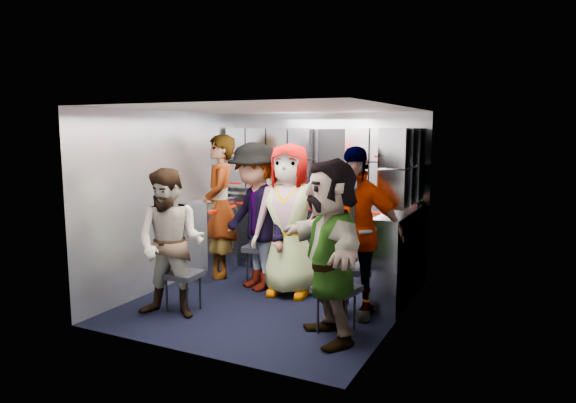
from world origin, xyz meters
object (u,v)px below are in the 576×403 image
at_px(attendant_arc_e, 330,250).
at_px(jump_seat_mid_right, 358,271).
at_px(attendant_arc_b, 255,217).
at_px(attendant_arc_a, 171,244).
at_px(attendant_arc_d, 353,232).
at_px(jump_seat_near_left, 183,276).
at_px(attendant_standing, 220,206).
at_px(jump_seat_near_right, 337,291).
at_px(jump_seat_mid_left, 263,250).
at_px(attendant_arc_c, 289,220).
at_px(jump_seat_center, 296,253).

bearing_deg(attendant_arc_e, jump_seat_mid_right, 139.04).
bearing_deg(attendant_arc_b, jump_seat_mid_right, 19.09).
relative_size(attendant_arc_a, attendant_arc_d, 0.87).
bearing_deg(jump_seat_near_left, attendant_arc_a, -90.00).
relative_size(attendant_standing, attendant_arc_b, 1.05).
bearing_deg(attendant_arc_e, jump_seat_near_right, 138.31).
distance_m(attendant_standing, attendant_arc_a, 1.50).
distance_m(attendant_arc_b, attendant_arc_d, 1.38).
relative_size(jump_seat_mid_left, attendant_arc_d, 0.28).
distance_m(attendant_arc_a, attendant_arc_c, 1.39).
relative_size(jump_seat_mid_left, attendant_arc_c, 0.28).
relative_size(jump_seat_near_left, attendant_arc_d, 0.24).
bearing_deg(jump_seat_mid_right, jump_seat_near_left, -153.21).
height_order(attendant_arc_c, attendant_arc_e, attendant_arc_c).
distance_m(attendant_arc_c, attendant_arc_d, 0.94).
distance_m(jump_seat_near_right, attendant_arc_c, 1.29).
xyz_separation_m(jump_seat_mid_left, jump_seat_center, (0.46, -0.02, 0.01)).
bearing_deg(jump_seat_near_right, attendant_arc_a, -167.85).
distance_m(attendant_arc_b, attendant_arc_e, 1.68).
xyz_separation_m(jump_seat_near_right, attendant_standing, (-2.01, 1.09, 0.52)).
bearing_deg(attendant_arc_e, jump_seat_near_left, -131.95).
bearing_deg(jump_seat_center, attendant_arc_e, -53.01).
xyz_separation_m(jump_seat_center, attendant_arc_e, (0.88, -1.17, 0.38)).
distance_m(jump_seat_center, jump_seat_near_right, 1.33).
xyz_separation_m(attendant_arc_a, attendant_arc_d, (1.63, 0.82, 0.11)).
bearing_deg(attendant_arc_d, jump_seat_center, 139.83).
bearing_deg(jump_seat_mid_right, jump_seat_mid_left, 164.66).
height_order(attendant_arc_b, attendant_arc_e, attendant_arc_b).
bearing_deg(jump_seat_mid_left, attendant_arc_d, -22.27).
bearing_deg(attendant_arc_c, attendant_arc_b, 168.70).
relative_size(jump_seat_near_left, jump_seat_near_right, 0.94).
bearing_deg(attendant_arc_e, attendant_arc_c, 179.99).
xyz_separation_m(attendant_arc_b, attendant_arc_d, (1.33, -0.37, -0.00)).
height_order(jump_seat_near_left, attendant_arc_b, attendant_arc_b).
relative_size(jump_seat_center, attendant_arc_c, 0.29).
height_order(attendant_standing, attendant_arc_d, attendant_standing).
bearing_deg(attendant_arc_d, attendant_arc_b, 155.42).
bearing_deg(attendant_standing, jump_seat_near_right, 28.46).
bearing_deg(jump_seat_center, jump_seat_mid_right, -21.44).
bearing_deg(attendant_arc_c, attendant_arc_a, -131.42).
xyz_separation_m(attendant_arc_a, attendant_arc_b, (0.29, 1.19, 0.11)).
height_order(jump_seat_mid_right, attendant_arc_a, attendant_arc_a).
distance_m(jump_seat_near_left, jump_seat_mid_right, 1.82).
bearing_deg(attendant_standing, attendant_arc_e, 24.64).
relative_size(attendant_arc_a, attendant_arc_b, 0.87).
distance_m(jump_seat_center, attendant_arc_e, 1.51).
xyz_separation_m(jump_seat_center, attendant_standing, (-1.12, 0.10, 0.47)).
bearing_deg(attendant_arc_e, attendant_arc_a, -125.67).
bearing_deg(jump_seat_mid_right, attendant_arc_d, -90.00).
height_order(jump_seat_near_left, attendant_arc_e, attendant_arc_e).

